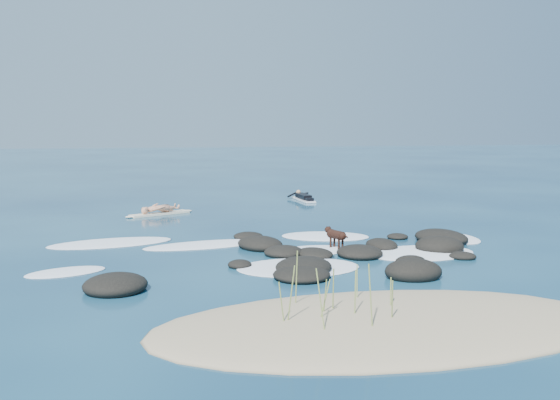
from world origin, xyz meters
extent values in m
plane|color=#0A2642|center=(0.00, 0.00, 0.00)|extent=(160.00, 160.00, 0.00)
ellipsoid|color=#9E8966|center=(0.00, -8.20, 0.00)|extent=(9.00, 4.40, 0.60)
cylinder|color=olive|center=(-1.84, -8.33, 0.70)|extent=(0.15, 0.13, 1.16)
cylinder|color=olive|center=(-0.17, -7.04, 0.52)|extent=(0.08, 0.20, 0.79)
cylinder|color=olive|center=(-1.12, -8.01, 0.53)|extent=(0.05, 0.18, 0.80)
cylinder|color=olive|center=(-2.00, -8.31, 0.55)|extent=(0.13, 0.08, 0.86)
cylinder|color=olive|center=(-1.20, -8.27, 0.55)|extent=(0.23, 0.05, 0.85)
cylinder|color=olive|center=(0.24, -7.85, 0.48)|extent=(0.07, 0.16, 0.71)
cylinder|color=olive|center=(-0.59, -8.17, 0.60)|extent=(0.11, 0.23, 0.94)
cylinder|color=olive|center=(-0.05, -8.64, 0.57)|extent=(0.09, 0.19, 0.89)
cylinder|color=olive|center=(-1.42, -8.80, 0.71)|extent=(0.13, 0.32, 1.15)
cylinder|color=olive|center=(-1.48, -7.22, 0.72)|extent=(0.05, 0.12, 1.19)
cylinder|color=olive|center=(-0.54, -8.87, 0.74)|extent=(0.05, 0.23, 1.22)
cylinder|color=olive|center=(-0.92, -7.87, 0.60)|extent=(0.06, 0.16, 0.96)
ellipsoid|color=black|center=(0.27, -1.93, 0.08)|extent=(1.31, 1.47, 0.30)
ellipsoid|color=black|center=(-5.11, -4.62, 0.13)|extent=(1.96, 1.99, 0.51)
ellipsoid|color=black|center=(-1.06, -0.47, 0.12)|extent=(1.82, 1.99, 0.48)
ellipsoid|color=black|center=(2.57, -3.39, 0.08)|extent=(0.97, 0.83, 0.30)
ellipsoid|color=black|center=(2.02, -4.83, 0.16)|extent=(1.47, 1.22, 0.62)
ellipsoid|color=black|center=(-0.58, -1.64, 0.09)|extent=(1.22, 1.12, 0.38)
ellipsoid|color=black|center=(4.08, -2.00, 0.15)|extent=(1.76, 1.62, 0.61)
ellipsoid|color=black|center=(2.55, -1.25, 0.10)|extent=(1.01, 1.26, 0.40)
ellipsoid|color=black|center=(-2.02, -2.86, 0.07)|extent=(0.84, 0.84, 0.26)
ellipsoid|color=black|center=(4.84, -0.55, 0.13)|extent=(1.95, 2.24, 0.50)
ellipsoid|color=black|center=(-0.47, -3.65, 0.11)|extent=(2.04, 2.20, 0.46)
ellipsoid|color=black|center=(4.28, -3.06, 0.06)|extent=(0.94, 0.88, 0.25)
ellipsoid|color=black|center=(-0.69, -4.36, 0.09)|extent=(1.76, 1.73, 0.37)
ellipsoid|color=black|center=(-1.18, 1.19, 0.07)|extent=(1.12, 1.05, 0.28)
ellipsoid|color=black|center=(1.53, -2.19, 0.10)|extent=(1.37, 1.45, 0.42)
ellipsoid|color=black|center=(3.66, 0.21, 0.06)|extent=(0.88, 0.88, 0.22)
ellipsoid|color=white|center=(0.33, -1.26, 0.01)|extent=(2.74, 2.12, 0.12)
ellipsoid|color=white|center=(-6.45, -2.59, 0.01)|extent=(2.26, 1.67, 0.12)
ellipsoid|color=white|center=(2.80, -2.47, 0.01)|extent=(2.02, 1.64, 0.12)
ellipsoid|color=white|center=(-2.66, 0.30, 0.01)|extent=(4.10, 2.01, 0.12)
ellipsoid|color=white|center=(1.40, 1.00, 0.01)|extent=(3.33, 2.54, 0.12)
ellipsoid|color=white|center=(3.42, -2.17, 0.01)|extent=(3.56, 2.57, 0.12)
ellipsoid|color=white|center=(-5.58, 1.20, 0.01)|extent=(4.14, 2.37, 0.12)
ellipsoid|color=white|center=(5.61, -0.24, 0.01)|extent=(1.40, 2.18, 0.12)
ellipsoid|color=white|center=(-0.51, -3.25, 0.01)|extent=(3.31, 2.27, 0.12)
ellipsoid|color=white|center=(1.12, -1.16, 0.01)|extent=(1.10, 0.90, 0.12)
cube|color=#F8E8C6|center=(-3.99, 7.21, 0.05)|extent=(2.51, 1.67, 0.09)
ellipsoid|color=#F8E8C6|center=(-2.86, 7.81, 0.05)|extent=(0.59, 0.50, 0.09)
ellipsoid|color=#F8E8C6|center=(-5.12, 6.61, 0.05)|extent=(0.59, 0.50, 0.09)
imported|color=tan|center=(-3.99, 7.21, 0.92)|extent=(0.64, 0.72, 1.66)
cube|color=white|center=(3.00, 10.69, 0.05)|extent=(0.70, 2.32, 0.08)
ellipsoid|color=white|center=(2.90, 11.82, 0.05)|extent=(0.31, 0.52, 0.09)
cube|color=black|center=(3.00, 10.69, 0.21)|extent=(0.53, 1.43, 0.23)
sphere|color=tan|center=(2.93, 11.49, 0.33)|extent=(0.26, 0.26, 0.24)
cylinder|color=black|center=(2.63, 11.63, 0.20)|extent=(0.55, 0.35, 0.26)
cylinder|color=black|center=(3.21, 11.67, 0.20)|extent=(0.57, 0.27, 0.26)
cube|color=black|center=(3.06, 9.91, 0.17)|extent=(0.40, 0.60, 0.15)
cylinder|color=black|center=(1.12, -1.26, 0.47)|extent=(0.46, 0.62, 0.27)
sphere|color=black|center=(1.03, -1.03, 0.47)|extent=(0.37, 0.37, 0.28)
sphere|color=black|center=(1.22, -1.49, 0.47)|extent=(0.33, 0.33, 0.25)
sphere|color=black|center=(0.96, -0.88, 0.57)|extent=(0.26, 0.26, 0.20)
cone|color=black|center=(0.92, -0.77, 0.55)|extent=(0.15, 0.16, 0.11)
cone|color=black|center=(0.92, -0.91, 0.65)|extent=(0.11, 0.10, 0.10)
cone|color=black|center=(1.01, -0.86, 0.65)|extent=(0.11, 0.10, 0.10)
cylinder|color=black|center=(0.98, -1.11, 0.18)|extent=(0.09, 0.09, 0.36)
cylinder|color=black|center=(1.11, -1.05, 0.18)|extent=(0.09, 0.09, 0.36)
cylinder|color=black|center=(1.13, -1.46, 0.18)|extent=(0.09, 0.09, 0.36)
cylinder|color=black|center=(1.27, -1.40, 0.18)|extent=(0.09, 0.09, 0.36)
cylinder|color=black|center=(1.27, -1.60, 0.52)|extent=(0.15, 0.26, 0.16)
camera|label=1|loc=(-4.18, -18.89, 3.78)|focal=40.00mm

